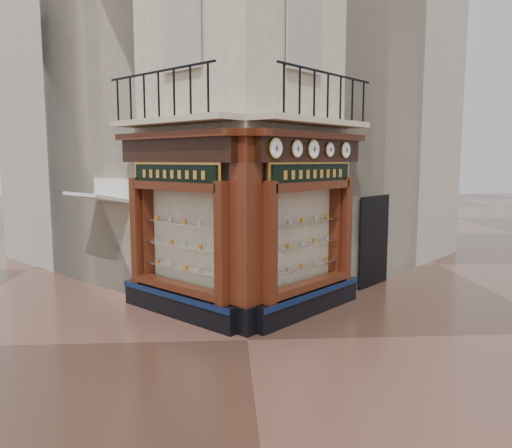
{
  "coord_description": "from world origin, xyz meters",
  "views": [
    {
      "loc": [
        -0.39,
        -9.1,
        3.4
      ],
      "look_at": [
        0.29,
        2.0,
        1.97
      ],
      "focal_mm": 35.0,
      "sensor_mm": 36.0,
      "label": 1
    }
  ],
  "objects": [
    {
      "name": "signboard_right",
      "position": [
        1.46,
        1.51,
        3.1
      ],
      "size": [
        2.12,
        2.12,
        0.57
      ],
      "rotation": [
        0.0,
        0.0,
        0.79
      ],
      "color": "gold",
      "rests_on": "ground"
    },
    {
      "name": "clock_c",
      "position": [
        1.45,
        1.35,
        3.62
      ],
      "size": [
        0.32,
        0.32,
        0.4
      ],
      "rotation": [
        0.0,
        0.0,
        0.79
      ],
      "color": "gold",
      "rests_on": "ground"
    },
    {
      "name": "ground",
      "position": [
        0.0,
        0.0,
        0.0
      ],
      "size": [
        80.0,
        80.0,
        0.0
      ],
      "primitive_type": "plane",
      "color": "#472D21",
      "rests_on": "ground"
    },
    {
      "name": "clock_b",
      "position": [
        1.04,
        0.94,
        3.62
      ],
      "size": [
        0.29,
        0.29,
        0.35
      ],
      "rotation": [
        0.0,
        0.0,
        0.79
      ],
      "color": "gold",
      "rests_on": "ground"
    },
    {
      "name": "clock_e",
      "position": [
        2.35,
        2.24,
        3.62
      ],
      "size": [
        0.3,
        0.3,
        0.37
      ],
      "rotation": [
        0.0,
        0.0,
        0.79
      ],
      "color": "gold",
      "rests_on": "ground"
    },
    {
      "name": "balcony",
      "position": [
        0.0,
        1.49,
        4.22
      ],
      "size": [
        5.94,
        2.97,
        1.03
      ],
      "color": "beige",
      "rests_on": "ground"
    },
    {
      "name": "corner_pilaster",
      "position": [
        0.0,
        0.5,
        1.95
      ],
      "size": [
        0.85,
        0.85,
        3.98
      ],
      "rotation": [
        0.0,
        0.0,
        0.79
      ],
      "color": "black",
      "rests_on": "ground"
    },
    {
      "name": "clock_d",
      "position": [
        1.89,
        1.78,
        3.62
      ],
      "size": [
        0.26,
        0.26,
        0.32
      ],
      "rotation": [
        0.0,
        0.0,
        0.79
      ],
      "color": "gold",
      "rests_on": "ground"
    },
    {
      "name": "main_building",
      "position": [
        0.0,
        6.16,
        6.0
      ],
      "size": [
        11.31,
        11.31,
        12.0
      ],
      "primitive_type": "cube",
      "rotation": [
        0.0,
        0.0,
        0.79
      ],
      "color": "beige",
      "rests_on": "ground"
    },
    {
      "name": "shopfront_right",
      "position": [
        1.41,
        1.57,
        1.98
      ],
      "size": [
        2.86,
        2.86,
        3.98
      ],
      "rotation": [
        0.0,
        0.0,
        0.79
      ],
      "color": "black",
      "rests_on": "ground"
    },
    {
      "name": "awning",
      "position": [
        -3.57,
        3.37,
        0.0
      ],
      "size": [
        1.76,
        1.76,
        0.27
      ],
      "primitive_type": null,
      "rotation": [
        0.2,
        0.0,
        2.36
      ],
      "color": "silver",
      "rests_on": "ground"
    },
    {
      "name": "signboard_left",
      "position": [
        -1.46,
        1.51,
        3.1
      ],
      "size": [
        2.02,
        2.02,
        0.54
      ],
      "rotation": [
        0.0,
        0.0,
        2.36
      ],
      "color": "gold",
      "rests_on": "ground"
    },
    {
      "name": "neighbour_right",
      "position": [
        2.47,
        8.63,
        5.5
      ],
      "size": [
        11.31,
        11.31,
        11.0
      ],
      "primitive_type": "cube",
      "rotation": [
        0.0,
        0.0,
        0.79
      ],
      "color": "#B3A99C",
      "rests_on": "ground"
    },
    {
      "name": "shopfront_left",
      "position": [
        -1.41,
        1.57,
        1.98
      ],
      "size": [
        2.86,
        2.86,
        3.98
      ],
      "rotation": [
        0.0,
        0.0,
        2.36
      ],
      "color": "black",
      "rests_on": "ground"
    },
    {
      "name": "clock_a",
      "position": [
        0.57,
        0.46,
        3.62
      ],
      "size": [
        0.32,
        0.32,
        0.4
      ],
      "rotation": [
        0.0,
        0.0,
        0.79
      ],
      "color": "gold",
      "rests_on": "ground"
    },
    {
      "name": "neighbour_left",
      "position": [
        -2.47,
        8.63,
        5.5
      ],
      "size": [
        11.31,
        11.31,
        11.0
      ],
      "primitive_type": "cube",
      "rotation": [
        0.0,
        0.0,
        0.79
      ],
      "color": "#B3A99C",
      "rests_on": "ground"
    }
  ]
}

